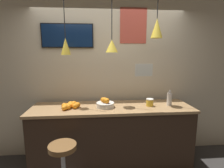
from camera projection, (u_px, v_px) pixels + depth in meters
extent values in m
cube|color=beige|center=(110.00, 73.00, 3.04)|extent=(8.00, 0.06, 2.90)
cube|color=black|center=(112.00, 137.00, 2.77)|extent=(2.41, 0.64, 0.95)
cube|color=#99754C|center=(112.00, 108.00, 2.68)|extent=(2.45, 0.68, 0.04)
cylinder|color=brown|center=(62.00, 147.00, 2.06)|extent=(0.33, 0.33, 0.06)
cylinder|color=beige|center=(105.00, 105.00, 2.63)|extent=(0.27, 0.27, 0.07)
sphere|color=orange|center=(107.00, 101.00, 2.58)|extent=(0.08, 0.08, 0.08)
sphere|color=orange|center=(103.00, 100.00, 2.65)|extent=(0.07, 0.07, 0.07)
sphere|color=orange|center=(105.00, 100.00, 2.61)|extent=(0.08, 0.08, 0.08)
sphere|color=orange|center=(70.00, 105.00, 2.61)|extent=(0.08, 0.08, 0.08)
sphere|color=orange|center=(78.00, 105.00, 2.62)|extent=(0.08, 0.08, 0.08)
sphere|color=orange|center=(75.00, 106.00, 2.56)|extent=(0.08, 0.08, 0.08)
sphere|color=orange|center=(68.00, 105.00, 2.61)|extent=(0.07, 0.07, 0.07)
sphere|color=orange|center=(68.00, 107.00, 2.53)|extent=(0.07, 0.07, 0.07)
sphere|color=orange|center=(74.00, 104.00, 2.67)|extent=(0.09, 0.09, 0.09)
sphere|color=orange|center=(65.00, 107.00, 2.50)|extent=(0.08, 0.08, 0.08)
sphere|color=orange|center=(64.00, 106.00, 2.56)|extent=(0.09, 0.09, 0.09)
sphere|color=orange|center=(68.00, 106.00, 2.55)|extent=(0.08, 0.08, 0.08)
sphere|color=orange|center=(71.00, 105.00, 2.60)|extent=(0.08, 0.08, 0.08)
sphere|color=orange|center=(64.00, 108.00, 2.48)|extent=(0.07, 0.07, 0.07)
sphere|color=orange|center=(71.00, 104.00, 2.67)|extent=(0.08, 0.08, 0.08)
cylinder|color=silver|center=(169.00, 99.00, 2.71)|extent=(0.08, 0.08, 0.20)
cylinder|color=silver|center=(170.00, 92.00, 2.69)|extent=(0.03, 0.03, 0.05)
cylinder|color=gold|center=(150.00, 103.00, 2.69)|extent=(0.11, 0.11, 0.10)
cylinder|color=white|center=(150.00, 99.00, 2.68)|extent=(0.11, 0.11, 0.01)
cylinder|color=black|center=(64.00, 8.00, 2.40)|extent=(0.01, 0.01, 0.80)
cone|color=gold|center=(66.00, 46.00, 2.49)|extent=(0.14, 0.14, 0.24)
sphere|color=#F9EFCC|center=(66.00, 53.00, 2.50)|extent=(0.04, 0.04, 0.04)
cylinder|color=black|center=(112.00, 10.00, 2.46)|extent=(0.01, 0.01, 0.81)
cone|color=gold|center=(112.00, 46.00, 2.54)|extent=(0.18, 0.18, 0.18)
sphere|color=#F9EFCC|center=(112.00, 51.00, 2.56)|extent=(0.04, 0.04, 0.04)
cylinder|color=black|center=(158.00, 0.00, 2.49)|extent=(0.01, 0.01, 0.51)
cone|color=gold|center=(157.00, 28.00, 2.56)|extent=(0.17, 0.17, 0.28)
sphere|color=#F9EFCC|center=(156.00, 37.00, 2.58)|extent=(0.04, 0.04, 0.04)
cube|color=black|center=(68.00, 36.00, 2.82)|extent=(0.83, 0.04, 0.38)
cube|color=#0F2347|center=(67.00, 36.00, 2.80)|extent=(0.80, 0.01, 0.35)
cube|color=white|center=(144.00, 70.00, 2.36)|extent=(0.24, 0.01, 0.17)
cube|color=#C64C3D|center=(133.00, 26.00, 2.90)|extent=(0.45, 0.01, 0.57)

